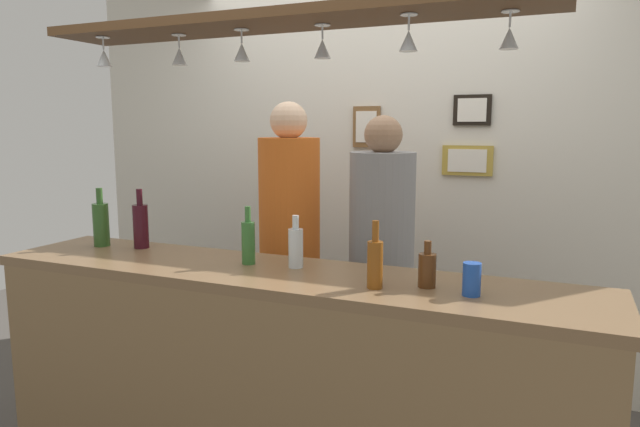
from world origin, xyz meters
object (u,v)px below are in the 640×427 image
(bottle_wine_dark_red, at_px, (141,225))
(bottle_beer_amber_tall, at_px, (375,262))
(bottle_beer_brown_stubby, at_px, (427,269))
(person_middle_orange_shirt, at_px, (290,227))
(bottle_soda_clear, at_px, (296,247))
(person_right_grey_shirt, at_px, (382,243))
(bottle_beer_green_import, at_px, (248,241))
(bottle_champagne_green, at_px, (101,223))
(picture_frame_upper_small, at_px, (472,110))
(picture_frame_lower_pair, at_px, (467,161))
(picture_frame_crest, at_px, (367,127))
(drink_can, at_px, (472,279))

(bottle_wine_dark_red, xyz_separation_m, bottle_beer_amber_tall, (1.31, -0.23, -0.02))
(bottle_beer_brown_stubby, bearing_deg, person_middle_orange_shirt, 142.92)
(bottle_soda_clear, bearing_deg, person_right_grey_shirt, 73.05)
(bottle_beer_green_import, height_order, bottle_soda_clear, bottle_beer_green_import)
(person_middle_orange_shirt, bearing_deg, bottle_wine_dark_red, -133.63)
(bottle_wine_dark_red, bearing_deg, bottle_champagne_green, -169.21)
(bottle_soda_clear, bearing_deg, bottle_beer_amber_tall, -22.29)
(bottle_beer_brown_stubby, xyz_separation_m, picture_frame_upper_small, (-0.07, 1.40, 0.63))
(picture_frame_lower_pair, bearing_deg, person_middle_orange_shirt, -140.86)
(person_middle_orange_shirt, distance_m, bottle_champagne_green, 0.99)
(person_middle_orange_shirt, relative_size, picture_frame_crest, 6.71)
(bottle_soda_clear, height_order, drink_can, bottle_soda_clear)
(person_right_grey_shirt, bearing_deg, bottle_soda_clear, -106.95)
(bottle_beer_brown_stubby, distance_m, bottle_wine_dark_red, 1.49)
(picture_frame_lower_pair, relative_size, picture_frame_crest, 1.15)
(bottle_beer_amber_tall, bearing_deg, bottle_wine_dark_red, 170.24)
(person_middle_orange_shirt, height_order, picture_frame_crest, person_middle_orange_shirt)
(drink_can, relative_size, picture_frame_crest, 0.47)
(person_right_grey_shirt, bearing_deg, bottle_champagne_green, -154.68)
(person_middle_orange_shirt, xyz_separation_m, bottle_champagne_green, (-0.77, -0.62, 0.06))
(bottle_beer_green_import, bearing_deg, bottle_wine_dark_red, 173.20)
(person_right_grey_shirt, bearing_deg, picture_frame_upper_small, 64.43)
(bottle_champagne_green, xyz_separation_m, bottle_beer_brown_stubby, (1.71, -0.09, -0.05))
(bottle_beer_amber_tall, relative_size, drink_can, 2.13)
(person_middle_orange_shirt, distance_m, bottle_beer_brown_stubby, 1.18)
(drink_can, bearing_deg, bottle_soda_clear, 170.78)
(bottle_beer_brown_stubby, xyz_separation_m, picture_frame_lower_pair, (-0.09, 1.40, 0.34))
(bottle_wine_dark_red, xyz_separation_m, picture_frame_lower_pair, (1.40, 1.27, 0.29))
(bottle_champagne_green, height_order, bottle_beer_amber_tall, bottle_champagne_green)
(bottle_champagne_green, height_order, picture_frame_upper_small, picture_frame_upper_small)
(picture_frame_lower_pair, bearing_deg, drink_can, -79.81)
(bottle_wine_dark_red, relative_size, picture_frame_lower_pair, 1.00)
(bottle_champagne_green, distance_m, bottle_beer_brown_stubby, 1.71)
(bottle_beer_brown_stubby, height_order, bottle_wine_dark_red, bottle_wine_dark_red)
(picture_frame_upper_small, bearing_deg, bottle_champagne_green, -141.33)
(bottle_beer_green_import, xyz_separation_m, bottle_beer_brown_stubby, (0.82, -0.05, -0.03))
(bottle_beer_amber_tall, bearing_deg, picture_frame_crest, 110.19)
(person_right_grey_shirt, bearing_deg, bottle_beer_green_import, -122.29)
(person_middle_orange_shirt, bearing_deg, bottle_beer_amber_tall, -46.51)
(person_middle_orange_shirt, height_order, bottle_soda_clear, person_middle_orange_shirt)
(drink_can, bearing_deg, person_middle_orange_shirt, 145.81)
(bottle_wine_dark_red, xyz_separation_m, picture_frame_upper_small, (1.42, 1.27, 0.59))
(bottle_beer_green_import, bearing_deg, person_right_grey_shirt, 57.71)
(bottle_beer_brown_stubby, bearing_deg, picture_frame_crest, 117.43)
(person_middle_orange_shirt, relative_size, drink_can, 14.31)
(person_right_grey_shirt, height_order, bottle_soda_clear, person_right_grey_shirt)
(bottle_champagne_green, bearing_deg, person_right_grey_shirt, 25.32)
(bottle_soda_clear, height_order, bottle_beer_brown_stubby, bottle_soda_clear)
(bottle_soda_clear, relative_size, bottle_beer_amber_tall, 0.88)
(person_right_grey_shirt, bearing_deg, picture_frame_lower_pair, 65.59)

